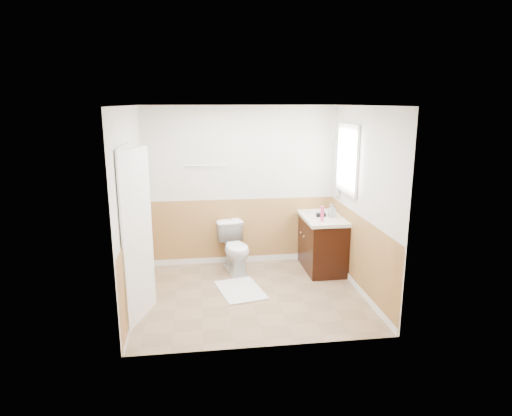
{
  "coord_description": "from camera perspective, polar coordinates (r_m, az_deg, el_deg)",
  "views": [
    {
      "loc": [
        -0.67,
        -5.46,
        2.54
      ],
      "look_at": [
        0.1,
        0.25,
        1.15
      ],
      "focal_mm": 30.81,
      "sensor_mm": 36.0,
      "label": 1
    }
  ],
  "objects": [
    {
      "name": "wall_back",
      "position": [
        6.91,
        -1.99,
        2.81
      ],
      "size": [
        3.0,
        0.0,
        3.0
      ],
      "primitive_type": "plane",
      "rotation": [
        1.57,
        0.0,
        0.0
      ],
      "color": "silver",
      "rests_on": "floor"
    },
    {
      "name": "wall_right",
      "position": [
        6.01,
        13.67,
        0.79
      ],
      "size": [
        0.0,
        3.0,
        3.0
      ],
      "primitive_type": "plane",
      "rotation": [
        1.57,
        0.0,
        -1.57
      ],
      "color": "silver",
      "rests_on": "floor"
    },
    {
      "name": "sink_basin",
      "position": [
        6.97,
        8.23,
        -0.52
      ],
      "size": [
        0.36,
        0.36,
        0.02
      ],
      "primitive_type": "cylinder",
      "color": "silver",
      "rests_on": "countertop"
    },
    {
      "name": "soap_dispenser",
      "position": [
        6.73,
        9.86,
        -0.3
      ],
      "size": [
        0.09,
        0.09,
        0.2
      ],
      "primitive_type": "imported",
      "rotation": [
        0.0,
        0.0,
        0.03
      ],
      "color": "#9BA5AF",
      "rests_on": "countertop"
    },
    {
      "name": "hair_dryer_handle",
      "position": [
        6.74,
        8.09,
        -1.04
      ],
      "size": [
        0.03,
        0.03,
        0.07
      ],
      "primitive_type": "cylinder",
      "color": "black",
      "rests_on": "countertop"
    },
    {
      "name": "mirror_panel",
      "position": [
        6.97,
        10.38,
        5.18
      ],
      "size": [
        0.02,
        0.35,
        0.9
      ],
      "primitive_type": "cube",
      "color": "silver",
      "rests_on": "wall_right"
    },
    {
      "name": "door_knob",
      "position": [
        5.61,
        -14.25,
        -3.33
      ],
      "size": [
        0.06,
        0.06,
        0.06
      ],
      "primitive_type": "sphere",
      "color": "silver",
      "rests_on": "door"
    },
    {
      "name": "wall_front",
      "position": [
        4.4,
        1.4,
        -3.47
      ],
      "size": [
        3.0,
        0.0,
        3.0
      ],
      "primitive_type": "plane",
      "rotation": [
        -1.57,
        0.0,
        0.0
      ],
      "color": "silver",
      "rests_on": "floor"
    },
    {
      "name": "vanity_knob_right",
      "position": [
        6.93,
        5.87,
        -3.19
      ],
      "size": [
        0.03,
        0.03,
        0.03
      ],
      "primitive_type": "sphere",
      "color": "white",
      "rests_on": "vanity_cabinet"
    },
    {
      "name": "bath_mat",
      "position": [
        6.18,
        -2.03,
        -10.6
      ],
      "size": [
        0.71,
        0.9,
        0.02
      ],
      "primitive_type": "cube",
      "rotation": [
        0.0,
        0.0,
        0.22
      ],
      "color": "white",
      "rests_on": "floor"
    },
    {
      "name": "window_frame",
      "position": [
        6.46,
        11.8,
        6.26
      ],
      "size": [
        0.04,
        0.8,
        1.0
      ],
      "primitive_type": "cube",
      "color": "white",
      "rests_on": "wall_right"
    },
    {
      "name": "towel_bar",
      "position": [
        6.77,
        -6.62,
        5.5
      ],
      "size": [
        0.62,
        0.02,
        0.02
      ],
      "primitive_type": "cylinder",
      "rotation": [
        0.0,
        1.57,
        0.0
      ],
      "color": "silver",
      "rests_on": "wall_back"
    },
    {
      "name": "hair_dryer_body",
      "position": [
        6.71,
        8.42,
        -0.85
      ],
      "size": [
        0.14,
        0.07,
        0.07
      ],
      "primitive_type": "cylinder",
      "rotation": [
        0.0,
        1.57,
        0.0
      ],
      "color": "black",
      "rests_on": "countertop"
    },
    {
      "name": "toilet",
      "position": [
        6.75,
        -2.7,
        -5.19
      ],
      "size": [
        0.56,
        0.8,
        0.74
      ],
      "primitive_type": "imported",
      "rotation": [
        0.0,
        0.0,
        0.22
      ],
      "color": "white",
      "rests_on": "floor"
    },
    {
      "name": "wall_left",
      "position": [
        5.67,
        -15.9,
        -0.11
      ],
      "size": [
        0.0,
        3.0,
        3.0
      ],
      "primitive_type": "plane",
      "rotation": [
        1.57,
        0.0,
        1.57
      ],
      "color": "silver",
      "rests_on": "floor"
    },
    {
      "name": "floor",
      "position": [
        6.06,
        -0.63,
        -11.23
      ],
      "size": [
        3.0,
        3.0,
        0.0
      ],
      "primitive_type": "plane",
      "color": "#8C7051",
      "rests_on": "ground"
    },
    {
      "name": "countertop",
      "position": [
        6.83,
        8.48,
        -1.11
      ],
      "size": [
        0.6,
        1.15,
        0.05
      ],
      "primitive_type": "cube",
      "color": "silver",
      "rests_on": "vanity_cabinet"
    },
    {
      "name": "wainscot_left",
      "position": [
        5.88,
        -15.31,
        -7.22
      ],
      "size": [
        0.0,
        2.6,
        2.6
      ],
      "primitive_type": "plane",
      "rotation": [
        1.57,
        0.0,
        1.57
      ],
      "color": "#AB7944",
      "rests_on": "floor"
    },
    {
      "name": "ceiling",
      "position": [
        5.5,
        -0.7,
        13.16
      ],
      "size": [
        3.0,
        3.0,
        0.0
      ],
      "primitive_type": "plane",
      "rotation": [
        3.14,
        0.0,
        0.0
      ],
      "color": "white",
      "rests_on": "floor"
    },
    {
      "name": "window_glass",
      "position": [
        6.46,
        11.93,
        6.26
      ],
      "size": [
        0.01,
        0.7,
        0.9
      ],
      "primitive_type": "cube",
      "color": "white",
      "rests_on": "wall_right"
    },
    {
      "name": "lotion_bottle",
      "position": [
        6.45,
        8.6,
        -0.75
      ],
      "size": [
        0.05,
        0.05,
        0.22
      ],
      "primitive_type": "cylinder",
      "color": "#DF3973",
      "rests_on": "countertop"
    },
    {
      "name": "tp_sheet",
      "position": [
        6.99,
        -2.7,
        -2.65
      ],
      "size": [
        0.1,
        0.01,
        0.16
      ],
      "primitive_type": "cube",
      "color": "white",
      "rests_on": "tp_roll"
    },
    {
      "name": "door_frame",
      "position": [
        5.29,
        -16.15,
        -3.56
      ],
      "size": [
        0.02,
        0.92,
        2.1
      ],
      "primitive_type": "cube",
      "color": "white",
      "rests_on": "wall_left"
    },
    {
      "name": "wainscot_right",
      "position": [
        6.21,
        13.18,
        -5.98
      ],
      "size": [
        0.0,
        2.6,
        2.6
      ],
      "primitive_type": "plane",
      "rotation": [
        1.57,
        0.0,
        -1.57
      ],
      "color": "#AB7944",
      "rests_on": "floor"
    },
    {
      "name": "wainscot_back",
      "position": [
        7.08,
        -1.93,
        -3.19
      ],
      "size": [
        3.0,
        0.0,
        3.0
      ],
      "primitive_type": "plane",
      "rotation": [
        1.57,
        0.0,
        0.0
      ],
      "color": "#AB7944",
      "rests_on": "floor"
    },
    {
      "name": "tp_holder_bar",
      "position": [
        6.96,
        -2.71,
        -1.78
      ],
      "size": [
        0.14,
        0.02,
        0.02
      ],
      "primitive_type": "cylinder",
      "rotation": [
        0.0,
        1.57,
        0.0
      ],
      "color": "silver",
      "rests_on": "wall_back"
    },
    {
      "name": "wainscot_front",
      "position": [
        4.69,
        1.33,
        -12.23
      ],
      "size": [
        3.0,
        0.0,
        3.0
      ],
      "primitive_type": "plane",
      "rotation": [
        -1.57,
        0.0,
        0.0
      ],
      "color": "#AB7944",
      "rests_on": "floor"
    },
    {
      "name": "door",
      "position": [
        5.28,
        -15.32,
        -3.65
      ],
      "size": [
        0.29,
        0.78,
        2.04
      ],
      "primitive_type": "cube",
      "rotation": [
        0.0,
        0.0,
        -0.31
      ],
      "color": "white",
      "rests_on": "wall_left"
    },
    {
      "name": "tp_roll",
      "position": [
        6.96,
        -2.71,
        -1.78
      ],
      "size": [
        0.1,
        0.11,
        0.11
      ],
      "primitive_type": "cylinder",
      "rotation": [
        0.0,
        1.57,
        0.0
      ],
      "color": "white",
      "rests_on": "tp_holder_bar"
    },
    {
      "name": "vanity_cabinet",
      "position": [
        6.96,
        8.44,
        -4.5
      ],
      "size": [
        0.55,
        1.1,
        0.8
      ],
      "primitive_type": "cube",
      "color": "black",
      "rests_on": "floor"
    },
    {
      "name": "vanity_knob_left",
      "position": [
        6.74,
        6.26,
        -3.67
      ],
      "size": [
        0.03,
        0.03,
        0.03
      ],
      "primitive_type": "sphere",
      "color": "silver",
      "rests_on": "vanity_cabinet"
    },
    {
      "name": "faucet",
      "position": [
        7.0,
        9.67,
        0.01
      ],
      "size": [
        0.02,
        0.02,
        0.14
      ],
      "primitive_type": "cylinder",
      "color": "silver",
      "rests_on": "countertop"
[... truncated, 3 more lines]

